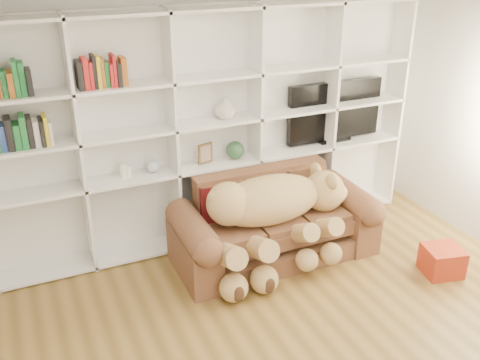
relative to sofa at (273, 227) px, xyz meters
name	(u,v)px	position (x,y,z in m)	size (l,w,h in m)	color
wall_back	(207,111)	(-0.38, 0.78, 1.03)	(5.00, 0.02, 2.70)	silver
bookshelf	(190,122)	(-0.62, 0.65, 0.99)	(4.43, 0.35, 2.40)	white
sofa	(273,227)	(0.00, 0.00, 0.00)	(2.00, 0.86, 0.84)	brown
teddy_bear	(273,212)	(-0.10, -0.17, 0.28)	(1.59, 0.85, 0.92)	tan
throw_pillow	(220,205)	(-0.52, 0.14, 0.30)	(0.37, 0.12, 0.37)	#520F0E
gift_box	(442,261)	(1.33, -0.95, -0.18)	(0.34, 0.32, 0.27)	#B33117
tv	(334,112)	(1.06, 0.64, 0.88)	(1.14, 0.18, 0.67)	black
picture_frame	(205,153)	(-0.49, 0.59, 0.66)	(0.16, 0.03, 0.20)	brown
green_vase	(235,150)	(-0.16, 0.59, 0.64)	(0.19, 0.19, 0.19)	#2C5633
figurine_tall	(123,170)	(-1.32, 0.59, 0.62)	(0.07, 0.07, 0.15)	white
figurine_short	(128,171)	(-1.28, 0.59, 0.61)	(0.07, 0.07, 0.12)	white
snow_globe	(153,166)	(-1.03, 0.59, 0.61)	(0.12, 0.12, 0.12)	silver
shelf_vase	(225,108)	(-0.26, 0.59, 1.11)	(0.21, 0.21, 0.22)	beige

